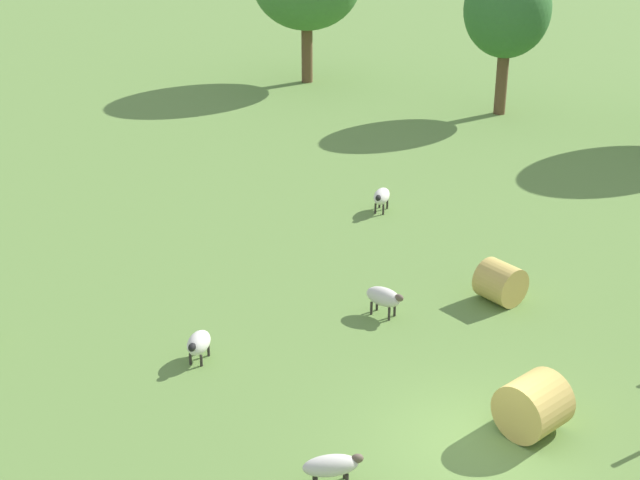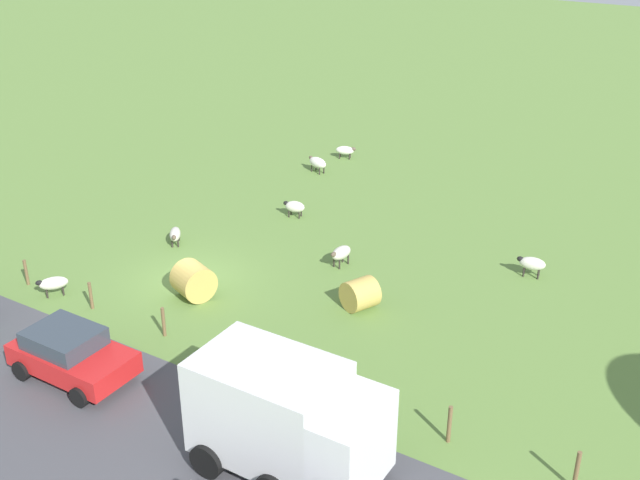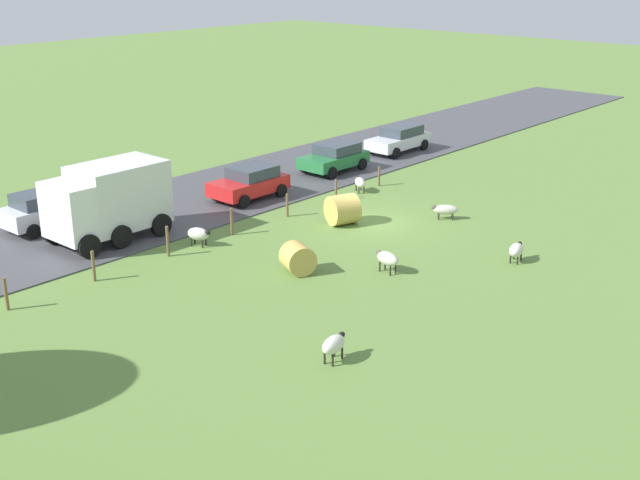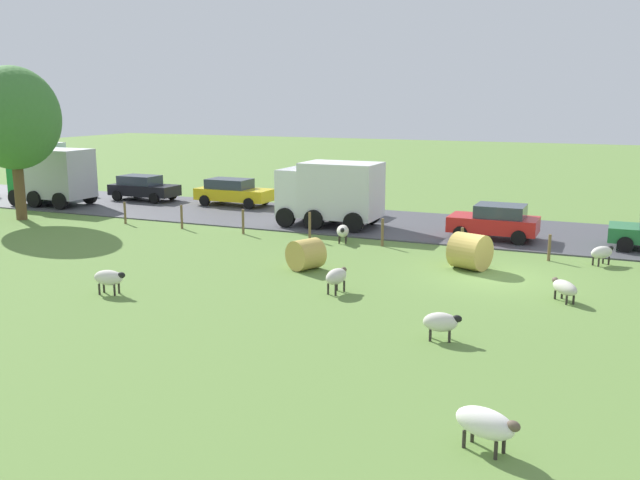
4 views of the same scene
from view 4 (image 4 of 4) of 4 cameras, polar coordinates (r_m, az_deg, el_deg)
ground_plane at (r=25.58m, az=13.91°, el=-3.00°), size 160.00×160.00×0.00m
road_strip at (r=34.00m, az=16.43°, el=0.50°), size 8.00×80.00×0.06m
sheep_0 at (r=28.63m, az=22.16°, el=-0.95°), size 1.12×1.01×0.74m
sheep_1 at (r=23.63m, az=-16.95°, el=-2.99°), size 0.66×1.15×0.81m
sheep_3 at (r=13.27m, az=13.44°, el=-14.44°), size 0.88×1.31×0.81m
sheep_4 at (r=18.67m, az=9.90°, el=-6.67°), size 0.71×1.07×0.76m
sheep_5 at (r=30.67m, az=1.88°, el=0.74°), size 1.12×0.81×0.79m
sheep_6 at (r=23.13m, az=19.45°, el=-3.71°), size 1.18×1.05×0.68m
sheep_7 at (r=22.74m, az=1.37°, el=-3.01°), size 1.17×0.65×0.82m
hay_bale_0 at (r=25.87m, az=-1.16°, el=-1.19°), size 1.46×1.49×1.14m
hay_bale_1 at (r=26.49m, az=12.22°, el=-0.92°), size 1.70×1.62×1.35m
tree_0 at (r=39.43m, az=-23.89°, el=9.11°), size 4.73×4.73×7.93m
fence_post_1 at (r=28.68m, az=18.32°, el=-0.60°), size 0.12×0.12×1.05m
fence_post_2 at (r=29.16m, az=11.58°, el=-0.02°), size 0.12×0.12×1.08m
fence_post_3 at (r=30.03m, az=5.15°, el=0.62°), size 0.12×0.12×1.21m
fence_post_4 at (r=31.26m, az=-0.85°, el=1.15°), size 0.12×0.12×1.26m
fence_post_5 at (r=32.82m, az=-6.34°, el=1.51°), size 0.12×0.12×1.18m
fence_post_6 at (r=34.64m, az=-11.30°, el=1.88°), size 0.12×0.12×1.17m
fence_post_7 at (r=36.70m, az=-15.73°, el=2.16°), size 0.12×0.12×1.12m
truck_0 at (r=34.24m, az=0.91°, el=4.00°), size 2.74×4.91×3.16m
truck_1 at (r=49.82m, az=-21.74°, el=5.60°), size 2.85×3.88×3.32m
truck_2 at (r=44.01m, az=-21.09°, el=4.99°), size 2.70×4.68×3.31m
car_0 at (r=32.13m, az=14.20°, el=1.52°), size 2.18×3.88×1.56m
car_1 at (r=44.49m, az=-14.33°, el=4.21°), size 2.03×4.27×1.53m
car_3 at (r=37.80m, az=1.53°, el=3.40°), size 2.01×3.96×1.65m
car_6 at (r=41.39m, az=-7.15°, el=3.97°), size 2.09×4.56×1.56m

